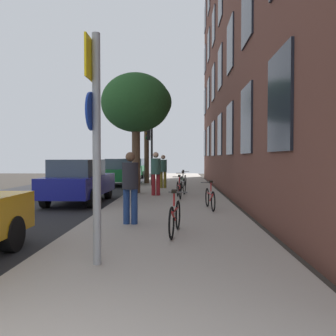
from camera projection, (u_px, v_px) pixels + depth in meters
The scene contains 19 objects.
ground_plane at pixel (101, 193), 16.91m from camera, with size 41.80×41.80×0.00m, color #332D28.
road_asphalt at pixel (58, 193), 16.98m from camera, with size 7.00×38.00×0.01m, color #232326.
sidewalk at pixel (174, 192), 16.80m from camera, with size 4.20×38.00×0.12m, color #9E9389.
building_facade at pixel (231, 35), 16.00m from camera, with size 0.56×27.00×14.49m.
sign_post at pixel (95, 130), 5.16m from camera, with size 0.16×0.60×3.39m.
traffic_light at pixel (150, 144), 20.28m from camera, with size 0.43×0.24×3.43m.
tree_near at pixel (136, 104), 15.72m from camera, with size 3.08×3.08×5.34m.
tree_far at pixel (147, 103), 21.76m from camera, with size 3.11×3.11×6.32m.
bicycle_0 at pixel (175, 217), 7.25m from camera, with size 0.42×1.60×0.93m.
bicycle_1 at pixel (210, 198), 10.80m from camera, with size 0.42×1.66×0.89m.
bicycle_2 at pixel (179, 189), 13.77m from camera, with size 0.42×1.58×0.91m.
bicycle_3 at pixel (182, 185), 15.70m from camera, with size 0.42×1.76×0.98m.
bicycle_4 at pixel (184, 181), 18.71m from camera, with size 0.46×1.68×0.93m.
pedestrian_0 at pixel (130, 183), 8.36m from camera, with size 0.48×0.48×1.71m.
pedestrian_1 at pixel (156, 171), 14.76m from camera, with size 0.55×0.55×1.81m.
pedestrian_2 at pixel (163, 169), 18.37m from camera, with size 0.45×0.45×1.72m.
car_1 at pixel (79, 181), 13.17m from camera, with size 1.85×4.36×1.62m.
car_2 at pixel (122, 172), 21.49m from camera, with size 1.91×4.00×1.62m.
car_3 at pixel (134, 168), 29.82m from camera, with size 1.88×4.17×1.62m.
Camera 1 is at (1.38, -1.76, 1.70)m, focal length 37.76 mm.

